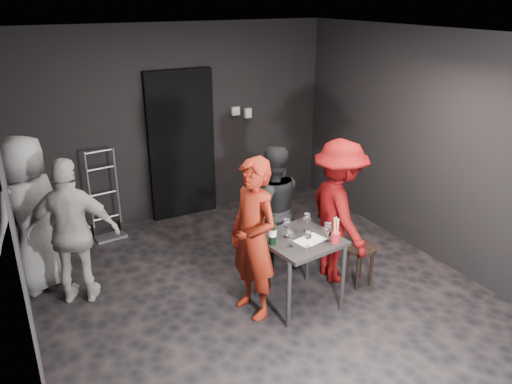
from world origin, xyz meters
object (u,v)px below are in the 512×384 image
stool (360,254)px  bystander_cream (73,229)px  woman_black (272,209)px  server_red (254,232)px  man_maroon (339,206)px  hand_truck (108,221)px  bystander_grey (29,203)px  tasting_table (300,247)px  wine_bottle (273,233)px  breadstick_cup (336,231)px

stool → bystander_cream: size_ratio=0.29×
woman_black → bystander_cream: (-2.13, 0.33, 0.09)m
stool → server_red: size_ratio=0.26×
man_maroon → bystander_cream: bearing=81.2°
stool → man_maroon: (-0.14, 0.25, 0.51)m
hand_truck → woman_black: bearing=-54.7°
stool → bystander_cream: bystander_cream is taller
woman_black → bystander_grey: 2.62m
hand_truck → man_maroon: size_ratio=0.68×
server_red → bystander_cream: size_ratio=1.10×
tasting_table → woman_black: woman_black is taller
man_maroon → bystander_cream: (-2.65, 0.89, -0.06)m
man_maroon → bystander_cream: 2.80m
bystander_cream → wine_bottle: size_ratio=5.21×
bystander_cream → wine_bottle: bystander_cream is taller
stool → bystander_grey: (-3.13, 1.63, 0.62)m
server_red → breadstick_cup: bearing=57.0°
woman_black → wine_bottle: 0.89m
bystander_cream → bystander_grey: (-0.34, 0.49, 0.17)m
stool → woman_black: 1.11m
bystander_cream → server_red: bearing=168.9°
tasting_table → wine_bottle: (-0.31, 0.02, 0.22)m
woman_black → wine_bottle: size_ratio=4.67×
stool → server_red: (-1.27, 0.10, 0.53)m
tasting_table → server_red: 0.56m
tasting_table → wine_bottle: 0.38m
bystander_cream → breadstick_cup: 2.64m
woman_black → tasting_table: bearing=94.5°
bystander_grey → breadstick_cup: bearing=107.5°
hand_truck → breadstick_cup: bearing=-65.1°
bystander_cream → breadstick_cup: size_ratio=5.83×
hand_truck → stool: bearing=-55.6°
woman_black → man_maroon: (0.52, -0.56, 0.14)m
wine_bottle → breadstick_cup: (0.57, -0.26, 0.01)m
hand_truck → tasting_table: size_ratio=1.59×
tasting_table → hand_truck: bearing=119.6°
wine_bottle → man_maroon: bearing=12.2°
wine_bottle → breadstick_cup: bearing=-24.4°
stool → wine_bottle: bearing=177.6°
woman_black → bystander_cream: 2.16m
woman_black → breadstick_cup: bearing=110.9°
hand_truck → breadstick_cup: hand_truck is taller
woman_black → breadstick_cup: woman_black is taller
stool → wine_bottle: size_ratio=1.49×
man_maroon → breadstick_cup: bearing=150.4°
tasting_table → man_maroon: bearing=19.7°
stool → woman_black: (-0.66, 0.81, 0.36)m
stool → bystander_cream: (-2.79, 1.14, 0.45)m
bystander_grey → breadstick_cup: bystander_grey is taller
hand_truck → bystander_cream: 1.62m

